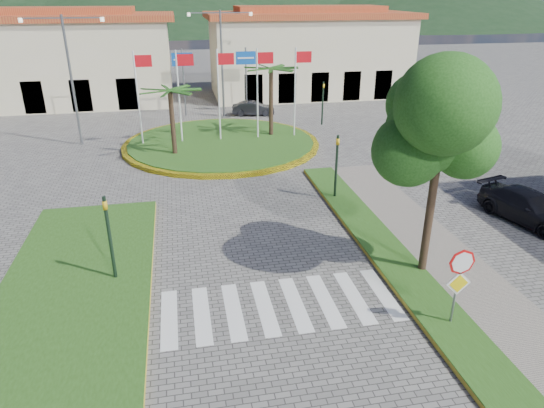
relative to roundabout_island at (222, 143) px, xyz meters
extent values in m
plane|color=#5E5B59|center=(0.00, -22.00, -0.17)|extent=(160.00, 160.00, 0.00)
cube|color=gray|center=(6.00, -20.00, -0.09)|extent=(4.00, 28.00, 0.15)
cube|color=#264C15|center=(4.80, -20.00, -0.08)|extent=(1.60, 28.00, 0.18)
cube|color=#264C15|center=(-6.50, -16.00, -0.08)|extent=(5.00, 14.00, 0.18)
cube|color=silver|center=(0.00, -18.00, -0.16)|extent=(8.00, 3.00, 0.01)
cylinder|color=yellow|center=(0.00, 0.00, -0.05)|extent=(12.70, 12.70, 0.24)
cylinder|color=#264C15|center=(0.00, 0.00, -0.02)|extent=(12.00, 12.00, 0.30)
cylinder|color=black|center=(-3.00, -2.00, 1.86)|extent=(0.28, 0.28, 4.05)
cylinder|color=black|center=(3.50, 1.00, 2.17)|extent=(0.28, 0.28, 4.68)
cylinder|color=silver|center=(-5.00, 0.50, 2.83)|extent=(0.10, 0.10, 6.00)
cube|color=red|center=(-4.45, 0.50, 5.23)|extent=(1.00, 0.03, 0.70)
cylinder|color=silver|center=(-2.50, 0.50, 2.83)|extent=(0.10, 0.10, 6.00)
cube|color=red|center=(-1.95, 0.50, 5.23)|extent=(1.00, 0.03, 0.70)
cylinder|color=silver|center=(0.00, 0.50, 2.83)|extent=(0.10, 0.10, 6.00)
cube|color=red|center=(0.55, 0.50, 5.23)|extent=(1.00, 0.03, 0.70)
cylinder|color=silver|center=(2.50, 0.50, 2.83)|extent=(0.10, 0.10, 6.00)
cube|color=red|center=(3.05, 0.50, 5.23)|extent=(1.00, 0.03, 0.70)
cylinder|color=silver|center=(5.00, 0.50, 2.83)|extent=(0.10, 0.10, 6.00)
cube|color=red|center=(5.55, 0.50, 5.23)|extent=(1.00, 0.03, 0.70)
cylinder|color=slate|center=(4.90, -20.00, 1.08)|extent=(0.07, 0.07, 2.50)
cylinder|color=red|center=(4.90, -20.05, 2.08)|extent=(0.80, 0.03, 0.80)
cube|color=yellow|center=(4.90, -20.06, 1.38)|extent=(0.78, 0.03, 0.78)
cylinder|color=black|center=(5.50, -17.00, 2.03)|extent=(0.28, 0.28, 4.40)
ellipsoid|color=#1B4612|center=(5.50, -17.00, 5.03)|extent=(3.60, 3.60, 3.20)
cylinder|color=black|center=(-5.20, -15.50, 1.43)|extent=(0.12, 0.12, 3.20)
imported|color=gold|center=(-5.20, -15.50, 2.43)|extent=(0.15, 0.18, 0.90)
cylinder|color=black|center=(4.50, -10.00, 1.43)|extent=(0.12, 0.12, 3.20)
imported|color=gold|center=(4.50, -10.00, 2.43)|extent=(0.15, 0.18, 0.90)
cylinder|color=black|center=(8.00, 4.00, 1.43)|extent=(0.12, 0.12, 3.20)
imported|color=gold|center=(8.00, 4.00, 2.43)|extent=(0.18, 0.15, 0.90)
cylinder|color=slate|center=(-2.00, 9.00, 2.43)|extent=(0.12, 0.12, 5.20)
cube|color=#104FB4|center=(-2.00, 8.94, 4.23)|extent=(1.60, 0.05, 1.00)
cylinder|color=slate|center=(3.00, 9.00, 2.43)|extent=(0.12, 0.12, 5.20)
cube|color=#104FB4|center=(3.00, 8.94, 4.23)|extent=(1.60, 0.05, 1.00)
cylinder|color=slate|center=(1.00, 8.00, 3.83)|extent=(0.16, 0.16, 8.00)
cube|color=slate|center=(-0.20, 8.00, 7.63)|extent=(2.40, 0.08, 0.08)
cube|color=slate|center=(2.20, 8.00, 7.63)|extent=(2.40, 0.08, 0.08)
cylinder|color=slate|center=(-9.00, 2.00, 3.83)|extent=(0.16, 0.16, 8.00)
cube|color=slate|center=(-10.20, 2.00, 7.63)|extent=(2.40, 0.08, 0.08)
cube|color=slate|center=(-7.80, 2.00, 7.63)|extent=(2.40, 0.08, 0.08)
cube|color=beige|center=(-14.00, 16.00, 3.33)|extent=(22.00, 9.00, 7.00)
cube|color=#A3361F|center=(-14.00, 16.00, 7.08)|extent=(23.32, 9.54, 0.50)
cube|color=#A3361F|center=(-14.00, 16.00, 7.58)|extent=(16.50, 4.95, 0.60)
cube|color=beige|center=(10.00, 16.00, 3.33)|extent=(18.00, 9.00, 7.00)
cube|color=#A3361F|center=(10.00, 16.00, 7.08)|extent=(19.08, 9.54, 0.50)
cube|color=#A3361F|center=(10.00, 16.00, 7.58)|extent=(13.50, 4.95, 0.60)
imported|color=white|center=(-11.55, 14.89, 0.46)|extent=(4.59, 2.24, 1.26)
imported|color=black|center=(-6.45, 12.19, 0.37)|extent=(3.21, 1.33, 1.09)
imported|color=black|center=(3.38, 8.00, 0.39)|extent=(3.54, 1.72, 1.12)
imported|color=black|center=(12.00, -13.99, 0.50)|extent=(2.98, 4.95, 1.34)
camera|label=1|loc=(-2.65, -30.63, 9.07)|focal=32.00mm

